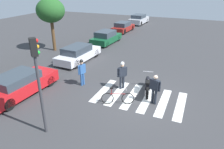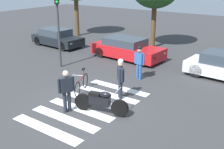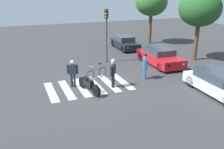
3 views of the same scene
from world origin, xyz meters
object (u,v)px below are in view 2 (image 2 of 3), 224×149
Objects in this scene: pedestrian_bystander at (139,60)px; car_black_suv at (57,38)px; police_motorcycle at (101,102)px; officer_on_foot at (120,76)px; car_red_convertible at (127,49)px; officer_by_motorcycle at (66,89)px; traffic_light_pole at (58,17)px; leaning_bicycle at (82,84)px.

pedestrian_bystander reaches higher than car_black_suv.
car_black_suv is (-9.10, 6.60, 0.15)m from police_motorcycle.
police_motorcycle is 1.22× the size of officer_on_foot.
pedestrian_bystander reaches higher than car_red_convertible.
officer_on_foot is 6.02m from car_red_convertible.
pedestrian_bystander is at bearing -48.28° from car_red_convertible.
officer_by_motorcycle is 0.97× the size of pedestrian_bystander.
car_black_suv is (-8.95, 5.04, -0.40)m from officer_on_foot.
traffic_light_pole reaches higher than car_black_suv.
leaning_bicycle is 0.39× the size of traffic_light_pole.
officer_by_motorcycle is (0.83, -1.79, 0.57)m from leaning_bicycle.
car_black_suv is at bearing 137.75° from officer_by_motorcycle.
officer_by_motorcycle is 4.70m from pedestrian_bystander.
officer_by_motorcycle is 0.36× the size of car_red_convertible.
police_motorcycle is 1.65m from officer_on_foot.
car_red_convertible is (5.98, 0.18, 0.02)m from car_black_suv.
car_red_convertible is 1.10× the size of traffic_light_pole.
leaning_bicycle is 3.22m from pedestrian_bystander.
leaning_bicycle is 2.05m from officer_by_motorcycle.
leaning_bicycle is at bearing -31.23° from traffic_light_pole.
car_black_suv is 0.88× the size of car_red_convertible.
officer_on_foot reaches higher than pedestrian_bystander.
officer_on_foot is at bearing -17.40° from traffic_light_pole.
police_motorcycle is 1.30× the size of leaning_bicycle.
officer_by_motorcycle is (-1.12, -0.65, 0.48)m from police_motorcycle.
car_black_suv is 0.98× the size of traffic_light_pole.
officer_by_motorcycle is at bearing -74.98° from car_red_convertible.
police_motorcycle is at bearing -30.19° from leaning_bicycle.
officer_on_foot reaches higher than officer_by_motorcycle.
officer_on_foot is (1.81, 0.42, 0.64)m from leaning_bicycle.
car_black_suv is (-7.97, 7.24, -0.33)m from officer_by_motorcycle.
traffic_light_pole is at bearing -169.56° from pedestrian_bystander.
car_black_suv is at bearing -178.29° from car_red_convertible.
car_black_suv reaches higher than leaning_bicycle.
police_motorcycle is 4.11m from pedestrian_bystander.
officer_by_motorcycle reaches higher than car_red_convertible.
car_red_convertible reaches higher than car_black_suv.
police_motorcycle is 0.51× the size of traffic_light_pole.
pedestrian_bystander is 0.42× the size of car_black_suv.
pedestrian_bystander is at bearing 99.37° from police_motorcycle.
officer_on_foot is 1.05× the size of officer_by_motorcycle.
leaning_bicycle is at bearing -78.37° from car_red_convertible.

